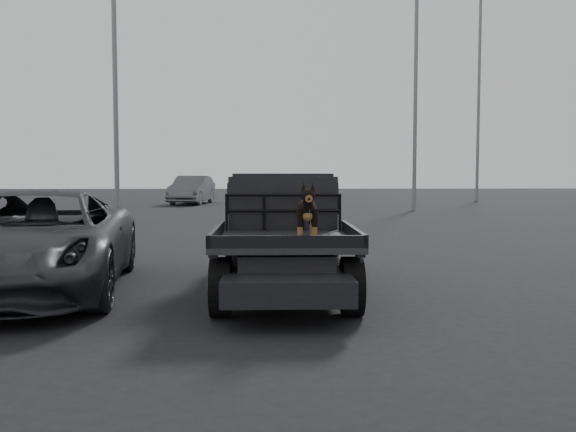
{
  "coord_description": "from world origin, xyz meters",
  "views": [
    {
      "loc": [
        0.25,
        -7.85,
        1.84
      ],
      "look_at": [
        0.45,
        -0.41,
        1.32
      ],
      "focal_mm": 40.0,
      "sensor_mm": 36.0,
      "label": 1
    }
  ],
  "objects_px": {
    "parked_suv": "(35,242)",
    "distant_car_b": "(289,192)",
    "distant_car_a": "(192,190)",
    "floodlight_far": "(479,70)",
    "floodlight_mid": "(416,38)",
    "flatbed_ute": "(284,261)",
    "floodlight_near": "(114,31)",
    "dog": "(307,215)"
  },
  "relations": [
    {
      "from": "floodlight_mid",
      "to": "dog",
      "type": "bearing_deg",
      "value": -106.1
    },
    {
      "from": "dog",
      "to": "parked_suv",
      "type": "xyz_separation_m",
      "value": [
        -4.0,
        1.61,
        -0.51
      ]
    },
    {
      "from": "parked_suv",
      "to": "floodlight_mid",
      "type": "height_order",
      "value": "floodlight_mid"
    },
    {
      "from": "parked_suv",
      "to": "floodlight_near",
      "type": "xyz_separation_m",
      "value": [
        -2.17,
        14.36,
        6.2
      ]
    },
    {
      "from": "distant_car_a",
      "to": "distant_car_b",
      "type": "distance_m",
      "value": 5.49
    },
    {
      "from": "parked_suv",
      "to": "floodlight_far",
      "type": "height_order",
      "value": "floodlight_far"
    },
    {
      "from": "dog",
      "to": "parked_suv",
      "type": "bearing_deg",
      "value": 158.03
    },
    {
      "from": "distant_car_b",
      "to": "parked_suv",
      "type": "bearing_deg",
      "value": -104.18
    },
    {
      "from": "distant_car_a",
      "to": "floodlight_mid",
      "type": "xyz_separation_m",
      "value": [
        11.15,
        -6.25,
        7.18
      ]
    },
    {
      "from": "flatbed_ute",
      "to": "dog",
      "type": "bearing_deg",
      "value": -81.09
    },
    {
      "from": "floodlight_near",
      "to": "floodlight_far",
      "type": "bearing_deg",
      "value": 39.02
    },
    {
      "from": "parked_suv",
      "to": "floodlight_mid",
      "type": "bearing_deg",
      "value": 55.58
    },
    {
      "from": "dog",
      "to": "parked_suv",
      "type": "relative_size",
      "value": 0.13
    },
    {
      "from": "floodlight_far",
      "to": "dog",
      "type": "bearing_deg",
      "value": -111.58
    },
    {
      "from": "flatbed_ute",
      "to": "parked_suv",
      "type": "xyz_separation_m",
      "value": [
        -3.74,
        -0.03,
        0.32
      ]
    },
    {
      "from": "flatbed_ute",
      "to": "distant_car_b",
      "type": "xyz_separation_m",
      "value": [
        0.87,
        26.82,
        0.2
      ]
    },
    {
      "from": "floodlight_near",
      "to": "floodlight_far",
      "type": "height_order",
      "value": "floodlight_far"
    },
    {
      "from": "flatbed_ute",
      "to": "floodlight_mid",
      "type": "bearing_deg",
      "value": 72.0
    },
    {
      "from": "distant_car_b",
      "to": "floodlight_mid",
      "type": "xyz_separation_m",
      "value": [
        5.68,
        -6.66,
        7.31
      ]
    },
    {
      "from": "distant_car_b",
      "to": "floodlight_far",
      "type": "distance_m",
      "value": 13.9
    },
    {
      "from": "parked_suv",
      "to": "floodlight_far",
      "type": "xyz_separation_m",
      "value": [
        16.21,
        29.25,
        7.16
      ]
    },
    {
      "from": "distant_car_a",
      "to": "floodlight_far",
      "type": "xyz_separation_m",
      "value": [
        17.07,
        2.81,
        7.15
      ]
    },
    {
      "from": "parked_suv",
      "to": "distant_car_b",
      "type": "relative_size",
      "value": 1.23
    },
    {
      "from": "flatbed_ute",
      "to": "distant_car_b",
      "type": "relative_size",
      "value": 1.19
    },
    {
      "from": "distant_car_a",
      "to": "distant_car_b",
      "type": "height_order",
      "value": "distant_car_a"
    },
    {
      "from": "parked_suv",
      "to": "floodlight_far",
      "type": "bearing_deg",
      "value": 53.6
    },
    {
      "from": "flatbed_ute",
      "to": "floodlight_near",
      "type": "relative_size",
      "value": 0.42
    },
    {
      "from": "flatbed_ute",
      "to": "parked_suv",
      "type": "height_order",
      "value": "parked_suv"
    },
    {
      "from": "floodlight_near",
      "to": "distant_car_b",
      "type": "bearing_deg",
      "value": 61.5
    },
    {
      "from": "flatbed_ute",
      "to": "dog",
      "type": "distance_m",
      "value": 1.86
    },
    {
      "from": "distant_car_a",
      "to": "floodlight_mid",
      "type": "distance_m",
      "value": 14.66
    },
    {
      "from": "floodlight_mid",
      "to": "floodlight_near",
      "type": "bearing_deg",
      "value": -154.92
    },
    {
      "from": "dog",
      "to": "floodlight_mid",
      "type": "relative_size",
      "value": 0.05
    },
    {
      "from": "flatbed_ute",
      "to": "distant_car_b",
      "type": "bearing_deg",
      "value": 88.13
    },
    {
      "from": "floodlight_near",
      "to": "floodlight_mid",
      "type": "xyz_separation_m",
      "value": [
        12.46,
        5.83,
        0.99
      ]
    },
    {
      "from": "distant_car_b",
      "to": "floodlight_mid",
      "type": "height_order",
      "value": "floodlight_mid"
    },
    {
      "from": "parked_suv",
      "to": "floodlight_far",
      "type": "relative_size",
      "value": 0.38
    },
    {
      "from": "flatbed_ute",
      "to": "parked_suv",
      "type": "distance_m",
      "value": 3.76
    },
    {
      "from": "floodlight_near",
      "to": "floodlight_far",
      "type": "relative_size",
      "value": 0.87
    },
    {
      "from": "distant_car_b",
      "to": "dog",
      "type": "bearing_deg",
      "value": -95.66
    },
    {
      "from": "flatbed_ute",
      "to": "floodlight_mid",
      "type": "relative_size",
      "value": 0.37
    },
    {
      "from": "floodlight_near",
      "to": "floodlight_mid",
      "type": "relative_size",
      "value": 0.87
    }
  ]
}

